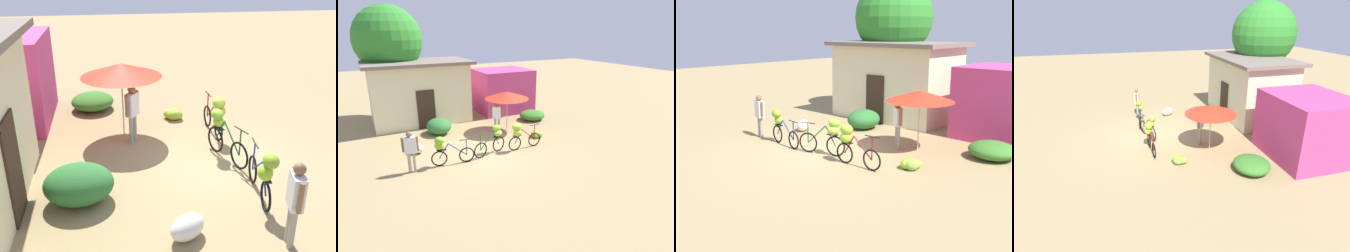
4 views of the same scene
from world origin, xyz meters
The scene contains 14 objects.
ground_plane centered at (0.00, 0.00, 0.00)m, with size 60.00×60.00×0.00m, color #968055.
building_low centered at (-1.50, 5.75, 1.67)m, with size 5.48×3.38×3.30m.
shop_pink centered at (3.51, 5.64, 1.28)m, with size 3.20×2.80×2.56m, color #C23B7A.
tree_behind_building centered at (-2.65, 7.04, 4.35)m, with size 3.61×3.61×6.17m.
hedge_bush_front_left centered at (-1.19, 3.22, 0.38)m, with size 1.18×1.39×0.76m, color #2B6C2E.
hedge_bush_front_right centered at (4.10, 3.03, 0.27)m, with size 1.44×1.36×0.54m, color #377427.
market_umbrella centered at (2.02, 2.14, 1.81)m, with size 2.17×2.17×1.99m.
bicycle_leftmost centered at (-1.88, -0.33, 0.69)m, with size 1.64×0.44×1.18m.
bicycle_near_pile centered at (0.22, -0.14, 0.67)m, with size 1.58×0.60×1.17m.
bicycle_center_loaded centered at (1.34, -0.34, 0.72)m, with size 1.61×0.37×1.19m.
banana_pile_on_ground centered at (2.80, 0.56, 0.15)m, with size 0.67×0.68×0.30m.
produce_sack centered at (-2.65, 1.35, 0.22)m, with size 0.70×0.44×0.44m, color silver.
person_vendor centered at (-3.10, -0.32, 0.94)m, with size 0.57×0.29×1.55m.
person_bystander centered at (1.36, 1.93, 0.96)m, with size 0.49×0.40×1.58m.
Camera 4 is at (12.06, -1.86, 5.54)m, focal length 29.58 mm.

